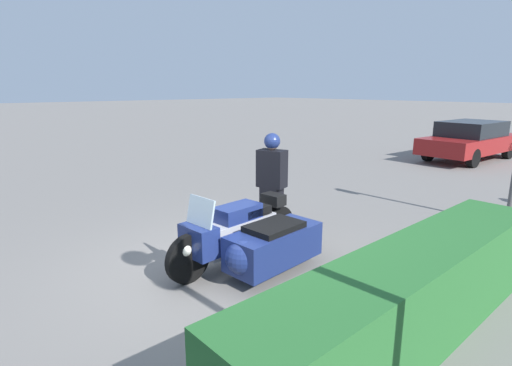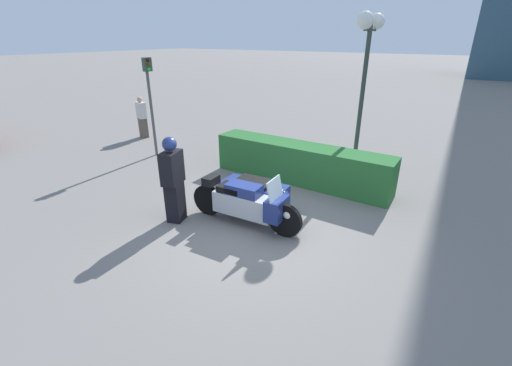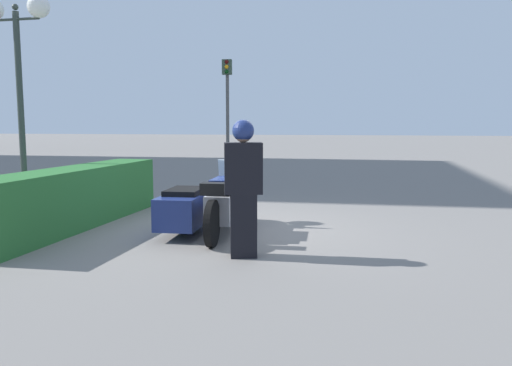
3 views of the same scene
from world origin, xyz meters
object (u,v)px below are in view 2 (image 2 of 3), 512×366
hedge_bush_curbside (300,163)px  pedestrian_bystander (142,117)px  twin_lamp_post (368,45)px  traffic_light_far (150,92)px  officer_rider (173,178)px  police_motorcycle (254,198)px

hedge_bush_curbside → pedestrian_bystander: 7.13m
twin_lamp_post → pedestrian_bystander: (-8.05, -1.01, -2.68)m
traffic_light_far → pedestrian_bystander: bearing=160.9°
hedge_bush_curbside → twin_lamp_post: size_ratio=1.16×
officer_rider → traffic_light_far: traffic_light_far is taller
officer_rider → pedestrian_bystander: size_ratio=1.19×
hedge_bush_curbside → officer_rider: bearing=-110.2°
pedestrian_bystander → twin_lamp_post: bearing=117.9°
police_motorcycle → pedestrian_bystander: (-7.18, 3.07, 0.31)m
officer_rider → twin_lamp_post: bearing=49.6°
officer_rider → traffic_light_far: size_ratio=0.60×
officer_rider → traffic_light_far: (-3.74, 2.82, 1.07)m
hedge_bush_curbside → twin_lamp_post: twin_lamp_post is taller
traffic_light_far → pedestrian_bystander: 2.75m
police_motorcycle → twin_lamp_post: twin_lamp_post is taller
traffic_light_far → pedestrian_bystander: traffic_light_far is taller
officer_rider → pedestrian_bystander: 7.12m
twin_lamp_post → pedestrian_bystander: bearing=-172.8°
twin_lamp_post → officer_rider: bearing=-113.6°
police_motorcycle → pedestrian_bystander: size_ratio=1.64×
traffic_light_far → pedestrian_bystander: (-2.10, 1.24, -1.26)m
hedge_bush_curbside → pedestrian_bystander: pedestrian_bystander is taller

